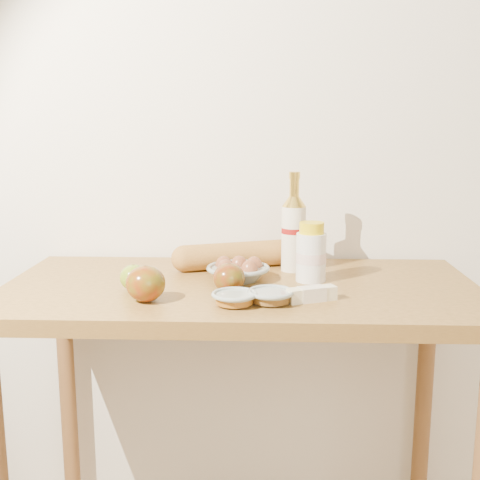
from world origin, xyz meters
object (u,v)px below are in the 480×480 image
at_px(cream_bottle, 311,254).
at_px(baguette, 248,254).
at_px(table, 240,330).
at_px(egg_bowl, 238,271).
at_px(bourbon_bottle, 294,231).

distance_m(cream_bottle, baguette, 0.22).
xyz_separation_m(table, baguette, (0.01, 0.19, 0.16)).
distance_m(egg_bowl, baguette, 0.15).
relative_size(cream_bottle, egg_bowl, 0.90).
xyz_separation_m(bourbon_bottle, egg_bowl, (-0.15, -0.11, -0.09)).
xyz_separation_m(cream_bottle, egg_bowl, (-0.19, 0.00, -0.05)).
bearing_deg(cream_bottle, table, 170.86).
xyz_separation_m(table, cream_bottle, (0.18, 0.04, 0.19)).
bearing_deg(baguette, egg_bowl, -117.96).
height_order(bourbon_bottle, cream_bottle, bourbon_bottle).
bearing_deg(table, baguette, 85.71).
height_order(table, cream_bottle, cream_bottle).
bearing_deg(baguette, cream_bottle, -60.71).
relative_size(table, bourbon_bottle, 4.40).
bearing_deg(egg_bowl, cream_bottle, -0.99).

